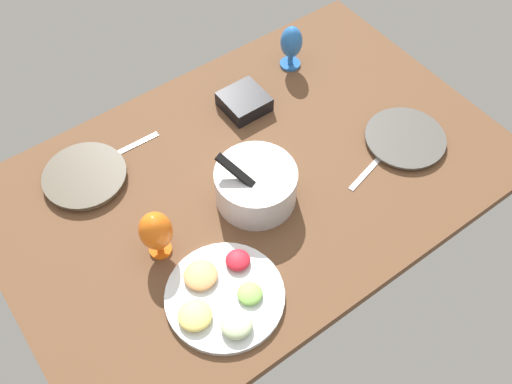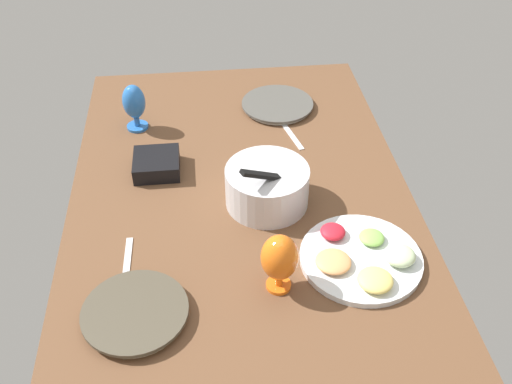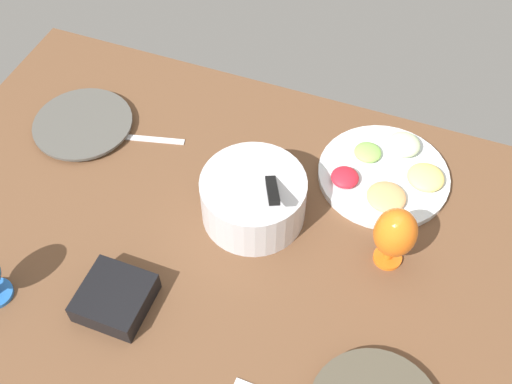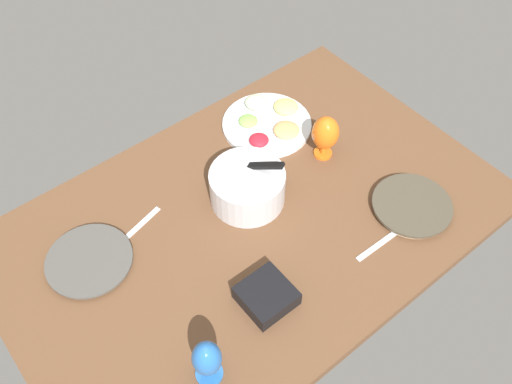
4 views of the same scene
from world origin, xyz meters
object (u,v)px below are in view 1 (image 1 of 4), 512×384
Objects in this scene: hurricane_glass_orange at (156,232)px; square_bowl_black at (244,101)px; fruit_platter at (223,297)px; hurricane_glass_blue at (291,44)px; dinner_plate_right at (85,177)px; dinner_plate_left at (405,139)px; mixing_bowl at (256,185)px.

hurricane_glass_orange reaches higher than square_bowl_black.
hurricane_glass_blue reaches higher than fruit_platter.
hurricane_glass_orange is at bearing 26.81° from hurricane_glass_blue.
dinner_plate_right is 0.79× the size of fruit_platter.
dinner_plate_left is at bearing 98.97° from hurricane_glass_blue.
hurricane_glass_orange is at bearing 31.48° from square_bowl_black.
dinner_plate_right is at bearing -3.91° from square_bowl_black.
dinner_plate_right is 1.55× the size of hurricane_glass_blue.
mixing_bowl reaches higher than hurricane_glass_orange.
hurricane_glass_orange reaches higher than dinner_plate_left.
fruit_platter is at bearing 50.06° from square_bowl_black.
hurricane_glass_orange reaches higher than hurricane_glass_blue.
square_bowl_black is at bearing -148.52° from hurricane_glass_orange.
mixing_bowl is at bearing 42.00° from hurricane_glass_blue.
hurricane_glass_orange reaches higher than dinner_plate_right.
square_bowl_black reaches higher than dinner_plate_left.
square_bowl_black is at bearing -52.08° from dinner_plate_left.
mixing_bowl is 0.75× the size of fruit_platter.
hurricane_glass_blue is at bearing -153.19° from hurricane_glass_orange.
dinner_plate_right is (92.29, -47.60, 0.31)cm from dinner_plate_left.
square_bowl_black is (33.97, -43.61, 1.93)cm from dinner_plate_left.
square_bowl_black is (-46.45, -55.48, 1.32)cm from fruit_platter.
mixing_bowl is (-39.14, 37.10, 5.23)cm from dinner_plate_right.
dinner_plate_left is 52.47cm from hurricane_glass_blue.
mixing_bowl reaches higher than dinner_plate_right.
dinner_plate_right is 84.72cm from hurricane_glass_blue.
hurricane_glass_blue is at bearing -138.97° from fruit_platter.
hurricane_glass_orange reaches higher than fruit_platter.
square_bowl_black is at bearing 176.09° from dinner_plate_right.
dinner_plate_left is 1.01× the size of dinner_plate_right.
mixing_bowl reaches higher than fruit_platter.
mixing_bowl is at bearing 59.92° from square_bowl_black.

